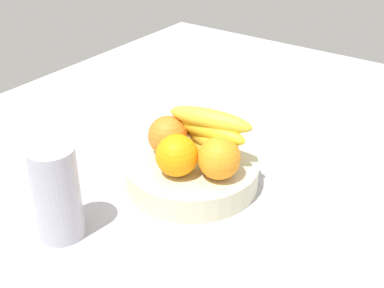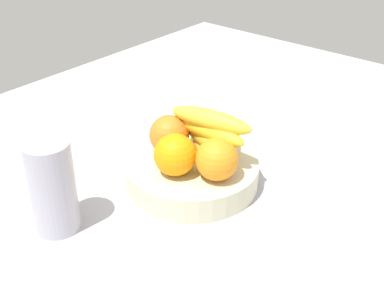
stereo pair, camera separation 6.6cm
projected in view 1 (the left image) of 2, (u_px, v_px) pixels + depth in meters
The scene contains 8 objects.
ground_plane at pixel (196, 196), 100.49cm from camera, with size 180.00×140.00×3.00cm, color #B1B0B8.
fruit_bowl at pixel (192, 172), 100.50cm from camera, with size 26.20×26.20×4.99cm, color beige.
orange_front_left at pixel (177, 155), 93.62cm from camera, with size 7.97×7.97×7.97cm, color orange.
orange_front_right at pixel (220, 157), 93.02cm from camera, with size 7.97×7.97×7.97cm, color orange.
orange_center at pixel (214, 134), 100.77cm from camera, with size 7.97×7.97×7.97cm, color orange.
orange_back_left at pixel (168, 136), 100.10cm from camera, with size 7.97×7.97×7.97cm, color orange.
banana_bunch at pixel (208, 134), 97.92cm from camera, with size 12.50×18.58×10.60cm.
thermos_tumbler at pixel (57, 193), 84.12cm from camera, with size 7.86×7.86×16.97cm, color #B4B1C0.
Camera 1 is at (-67.41, -46.89, 57.34)cm, focal length 47.64 mm.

